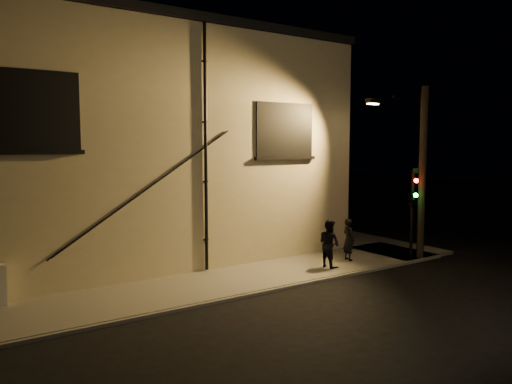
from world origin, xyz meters
TOP-DOWN VIEW (x-y plane):
  - ground at (0.00, 0.00)m, footprint 90.00×90.00m
  - sidewalk at (1.22, 4.39)m, footprint 21.00×16.00m
  - building at (-3.00, 8.99)m, footprint 16.20×12.23m
  - pedestrian_a at (3.35, 1.30)m, footprint 0.47×0.63m
  - pedestrian_b at (2.02, 0.92)m, footprint 0.67×0.84m
  - traffic_signal at (5.50, 0.19)m, footprint 1.19×2.00m
  - streetlamp_pole at (5.89, 0.20)m, footprint 2.01×1.38m

SIDE VIEW (x-z plane):
  - ground at x=0.00m, z-range 0.00..0.00m
  - sidewalk at x=1.22m, z-range 0.00..0.12m
  - pedestrian_a at x=3.35m, z-range 0.12..1.70m
  - pedestrian_b at x=2.02m, z-range 0.12..1.82m
  - traffic_signal at x=5.50m, z-range 0.71..4.14m
  - streetlamp_pole at x=5.89m, z-range 0.25..6.87m
  - building at x=-3.00m, z-range 0.00..8.80m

